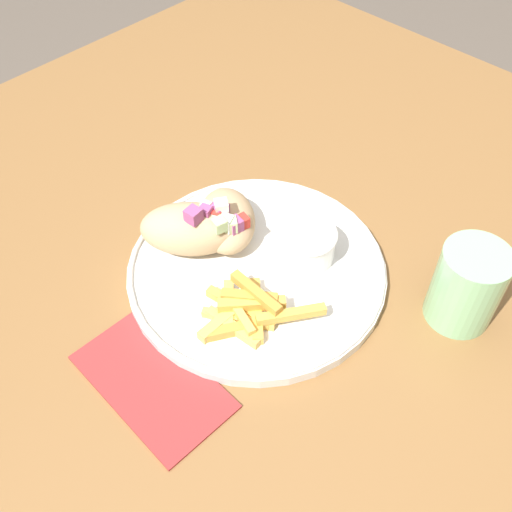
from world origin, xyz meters
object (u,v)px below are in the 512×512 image
at_px(plate, 256,269).
at_px(fries_pile, 246,312).
at_px(pita_sandwich_far, 226,220).
at_px(water_glass, 466,289).
at_px(pita_sandwich_near, 191,228).
at_px(sauce_ramekin, 303,241).

relative_size(plate, fries_pile, 2.56).
bearing_deg(plate, pita_sandwich_far, 168.01).
bearing_deg(water_glass, pita_sandwich_near, -152.70).
bearing_deg(water_glass, sauce_ramekin, -160.63).
bearing_deg(pita_sandwich_far, water_glass, 61.32).
relative_size(plate, sauce_ramekin, 4.23).
height_order(pita_sandwich_near, sauce_ramekin, pita_sandwich_near).
bearing_deg(sauce_ramekin, water_glass, 19.37).
height_order(sauce_ramekin, water_glass, water_glass).
bearing_deg(pita_sandwich_near, plate, -21.81).
xyz_separation_m(plate, fries_pile, (0.04, -0.06, 0.01)).
xyz_separation_m(sauce_ramekin, water_glass, (0.18, 0.06, 0.01)).
distance_m(fries_pile, water_glass, 0.24).
bearing_deg(plate, pita_sandwich_near, -159.79).
bearing_deg(fries_pile, plate, 125.16).
bearing_deg(plate, water_glass, 29.83).
distance_m(pita_sandwich_far, fries_pile, 0.13).
distance_m(pita_sandwich_near, sauce_ramekin, 0.13).
bearing_deg(fries_pile, sauce_ramekin, 98.61).
bearing_deg(sauce_ramekin, plate, -114.91).
distance_m(plate, sauce_ramekin, 0.07).
bearing_deg(plate, fries_pile, -54.84).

